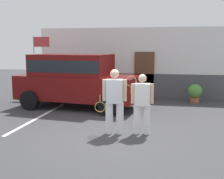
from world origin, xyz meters
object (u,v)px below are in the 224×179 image
(tennis_player_man, at_px, (114,101))
(flag_pole, at_px, (38,55))
(potted_plant_by_porch, at_px, (195,92))
(tennis_player_woman, at_px, (142,103))
(parked_suv, at_px, (76,78))

(tennis_player_man, xyz_separation_m, flag_pole, (-4.57, 5.05, 1.07))
(tennis_player_man, bearing_deg, potted_plant_by_porch, -124.21)
(tennis_player_woman, bearing_deg, flag_pole, -47.05)
(parked_suv, distance_m, tennis_player_woman, 4.13)
(tennis_player_man, relative_size, potted_plant_by_porch, 2.24)
(parked_suv, relative_size, tennis_player_woman, 2.95)
(tennis_player_woman, height_order, flag_pole, flag_pole)
(tennis_player_man, relative_size, tennis_player_woman, 1.08)
(tennis_player_man, height_order, flag_pole, flag_pole)
(flag_pole, bearing_deg, parked_suv, -38.32)
(parked_suv, bearing_deg, flag_pole, 148.25)
(potted_plant_by_porch, height_order, flag_pole, flag_pole)
(parked_suv, relative_size, flag_pole, 1.69)
(parked_suv, distance_m, potted_plant_by_porch, 5.02)
(flag_pole, bearing_deg, tennis_player_man, -47.86)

